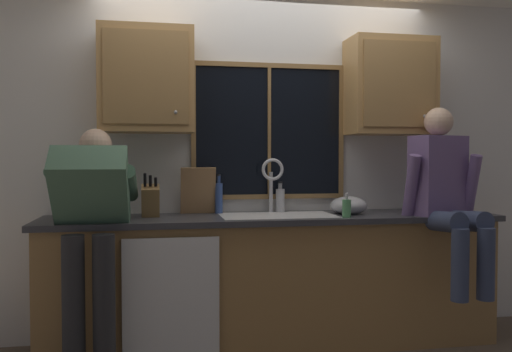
% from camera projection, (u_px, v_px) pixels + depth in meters
% --- Properties ---
extents(back_wall, '(5.52, 0.12, 2.55)m').
position_uv_depth(back_wall, '(264.00, 164.00, 4.09)').
color(back_wall, silver).
rests_on(back_wall, floor).
extents(window_glass, '(1.10, 0.02, 0.95)m').
position_uv_depth(window_glass, '(269.00, 131.00, 4.02)').
color(window_glass, black).
extents(window_frame_top, '(1.17, 0.02, 0.04)m').
position_uv_depth(window_frame_top, '(269.00, 65.00, 4.00)').
color(window_frame_top, olive).
extents(window_frame_bottom, '(1.17, 0.02, 0.04)m').
position_uv_depth(window_frame_bottom, '(269.00, 197.00, 4.03)').
color(window_frame_bottom, olive).
extents(window_frame_left, '(0.03, 0.02, 0.95)m').
position_uv_depth(window_frame_left, '(193.00, 131.00, 3.91)').
color(window_frame_left, olive).
extents(window_frame_right, '(0.03, 0.02, 0.95)m').
position_uv_depth(window_frame_right, '(341.00, 132.00, 4.12)').
color(window_frame_right, olive).
extents(window_mullion_center, '(0.02, 0.02, 0.95)m').
position_uv_depth(window_mullion_center, '(269.00, 131.00, 4.01)').
color(window_mullion_center, olive).
extents(lower_cabinet_run, '(3.12, 0.58, 0.88)m').
position_uv_depth(lower_cabinet_run, '(273.00, 283.00, 3.78)').
color(lower_cabinet_run, '#A07744').
rests_on(lower_cabinet_run, floor).
extents(countertop, '(3.18, 0.62, 0.04)m').
position_uv_depth(countertop, '(274.00, 218.00, 3.74)').
color(countertop, '#38383D').
rests_on(countertop, lower_cabinet_run).
extents(dishwasher_front, '(0.60, 0.02, 0.74)m').
position_uv_depth(dishwasher_front, '(171.00, 297.00, 3.33)').
color(dishwasher_front, white).
extents(upper_cabinet_left, '(0.64, 0.36, 0.72)m').
position_uv_depth(upper_cabinet_left, '(147.00, 80.00, 3.69)').
color(upper_cabinet_left, '#B2844C').
extents(upper_cabinet_right, '(0.64, 0.36, 0.72)m').
position_uv_depth(upper_cabinet_right, '(390.00, 87.00, 4.02)').
color(upper_cabinet_right, '#B2844C').
extents(sink, '(0.80, 0.46, 0.21)m').
position_uv_depth(sink, '(277.00, 229.00, 3.76)').
color(sink, silver).
rests_on(sink, lower_cabinet_run).
extents(faucet, '(0.18, 0.09, 0.40)m').
position_uv_depth(faucet, '(273.00, 178.00, 3.93)').
color(faucet, silver).
rests_on(faucet, countertop).
extents(person_standing, '(0.53, 0.71, 1.51)m').
position_uv_depth(person_standing, '(91.00, 220.00, 3.24)').
color(person_standing, '#262628').
rests_on(person_standing, floor).
extents(person_sitting_on_counter, '(0.54, 0.65, 1.26)m').
position_uv_depth(person_sitting_on_counter, '(445.00, 190.00, 3.69)').
color(person_sitting_on_counter, '#384260').
rests_on(person_sitting_on_counter, countertop).
extents(knife_block, '(0.12, 0.18, 0.32)m').
position_uv_depth(knife_block, '(151.00, 201.00, 3.64)').
color(knife_block, olive).
rests_on(knife_block, countertop).
extents(cutting_board, '(0.25, 0.09, 0.34)m').
position_uv_depth(cutting_board, '(198.00, 191.00, 3.86)').
color(cutting_board, '#997047').
rests_on(cutting_board, countertop).
extents(mixing_bowl, '(0.27, 0.27, 0.13)m').
position_uv_depth(mixing_bowl, '(349.00, 206.00, 3.86)').
color(mixing_bowl, '#B7B7BC').
rests_on(mixing_bowl, countertop).
extents(soap_dispenser, '(0.06, 0.07, 0.17)m').
position_uv_depth(soap_dispenser, '(347.00, 208.00, 3.63)').
color(soap_dispenser, '#59A566').
rests_on(soap_dispenser, countertop).
extents(bottle_green_glass, '(0.06, 0.06, 0.29)m').
position_uv_depth(bottle_green_glass, '(219.00, 197.00, 3.88)').
color(bottle_green_glass, '#334C8C').
rests_on(bottle_green_glass, countertop).
extents(bottle_tall_clear, '(0.07, 0.07, 0.23)m').
position_uv_depth(bottle_tall_clear, '(280.00, 200.00, 3.98)').
color(bottle_tall_clear, '#B7B7BC').
rests_on(bottle_tall_clear, countertop).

